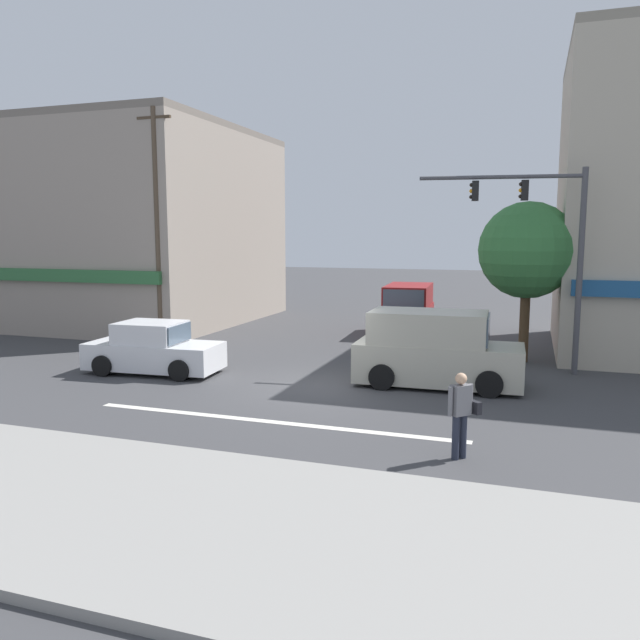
{
  "coord_description": "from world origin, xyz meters",
  "views": [
    {
      "loc": [
        5.5,
        -16.17,
        4.24
      ],
      "look_at": [
        -0.67,
        2.0,
        1.6
      ],
      "focal_mm": 35.0,
      "sensor_mm": 36.0,
      "label": 1
    }
  ],
  "objects_px": {
    "street_tree": "(528,251)",
    "utility_pole_far_right": "(598,251)",
    "sedan_crossing_center": "(154,350)",
    "van_parked_curbside": "(408,311)",
    "traffic_light_mast": "(547,237)",
    "utility_pole_near_left": "(158,225)",
    "pedestrian_foreground_with_bag": "(461,410)",
    "van_crossing_rightbound": "(435,351)"
  },
  "relations": [
    {
      "from": "street_tree",
      "to": "van_crossing_rightbound",
      "type": "height_order",
      "value": "street_tree"
    },
    {
      "from": "utility_pole_far_right",
      "to": "pedestrian_foreground_with_bag",
      "type": "height_order",
      "value": "utility_pole_far_right"
    },
    {
      "from": "sedan_crossing_center",
      "to": "pedestrian_foreground_with_bag",
      "type": "distance_m",
      "value": 10.79
    },
    {
      "from": "traffic_light_mast",
      "to": "van_crossing_rightbound",
      "type": "bearing_deg",
      "value": -136.77
    },
    {
      "from": "street_tree",
      "to": "van_crossing_rightbound",
      "type": "xyz_separation_m",
      "value": [
        -2.32,
        -4.33,
        -2.7
      ]
    },
    {
      "from": "sedan_crossing_center",
      "to": "pedestrian_foreground_with_bag",
      "type": "bearing_deg",
      "value": -24.93
    },
    {
      "from": "street_tree",
      "to": "van_parked_curbside",
      "type": "bearing_deg",
      "value": 137.33
    },
    {
      "from": "street_tree",
      "to": "sedan_crossing_center",
      "type": "relative_size",
      "value": 1.26
    },
    {
      "from": "utility_pole_near_left",
      "to": "van_parked_curbside",
      "type": "distance_m",
      "value": 10.79
    },
    {
      "from": "utility_pole_far_right",
      "to": "traffic_light_mast",
      "type": "xyz_separation_m",
      "value": [
        -1.82,
        -4.42,
        0.51
      ]
    },
    {
      "from": "traffic_light_mast",
      "to": "pedestrian_foreground_with_bag",
      "type": "distance_m",
      "value": 9.09
    },
    {
      "from": "van_parked_curbside",
      "to": "pedestrian_foreground_with_bag",
      "type": "xyz_separation_m",
      "value": [
        3.77,
        -14.38,
        -0.05
      ]
    },
    {
      "from": "utility_pole_near_left",
      "to": "van_parked_curbside",
      "type": "relative_size",
      "value": 1.89
    },
    {
      "from": "sedan_crossing_center",
      "to": "van_parked_curbside",
      "type": "xyz_separation_m",
      "value": [
        6.01,
        9.83,
        0.29
      ]
    },
    {
      "from": "street_tree",
      "to": "van_parked_curbside",
      "type": "height_order",
      "value": "street_tree"
    },
    {
      "from": "utility_pole_near_left",
      "to": "van_parked_curbside",
      "type": "bearing_deg",
      "value": 33.1
    },
    {
      "from": "sedan_crossing_center",
      "to": "van_parked_curbside",
      "type": "bearing_deg",
      "value": 58.58
    },
    {
      "from": "utility_pole_near_left",
      "to": "sedan_crossing_center",
      "type": "height_order",
      "value": "utility_pole_near_left"
    },
    {
      "from": "street_tree",
      "to": "van_parked_curbside",
      "type": "xyz_separation_m",
      "value": [
        -4.76,
        4.39,
        -2.7
      ]
    },
    {
      "from": "van_crossing_rightbound",
      "to": "van_parked_curbside",
      "type": "distance_m",
      "value": 9.06
    },
    {
      "from": "street_tree",
      "to": "utility_pole_far_right",
      "type": "xyz_separation_m",
      "value": [
        2.37,
        2.79,
        -0.04
      ]
    },
    {
      "from": "van_parked_curbside",
      "to": "van_crossing_rightbound",
      "type": "bearing_deg",
      "value": -74.34
    },
    {
      "from": "street_tree",
      "to": "sedan_crossing_center",
      "type": "height_order",
      "value": "street_tree"
    },
    {
      "from": "sedan_crossing_center",
      "to": "pedestrian_foreground_with_bag",
      "type": "height_order",
      "value": "pedestrian_foreground_with_bag"
    },
    {
      "from": "sedan_crossing_center",
      "to": "utility_pole_near_left",
      "type": "bearing_deg",
      "value": 120.38
    },
    {
      "from": "sedan_crossing_center",
      "to": "van_crossing_rightbound",
      "type": "bearing_deg",
      "value": 7.51
    },
    {
      "from": "utility_pole_far_right",
      "to": "sedan_crossing_center",
      "type": "bearing_deg",
      "value": -147.94
    },
    {
      "from": "traffic_light_mast",
      "to": "van_parked_curbside",
      "type": "relative_size",
      "value": 1.32
    },
    {
      "from": "traffic_light_mast",
      "to": "van_parked_curbside",
      "type": "height_order",
      "value": "traffic_light_mast"
    },
    {
      "from": "utility_pole_far_right",
      "to": "van_crossing_rightbound",
      "type": "relative_size",
      "value": 1.51
    },
    {
      "from": "utility_pole_far_right",
      "to": "van_crossing_rightbound",
      "type": "xyz_separation_m",
      "value": [
        -4.69,
        -7.12,
        -2.66
      ]
    },
    {
      "from": "street_tree",
      "to": "utility_pole_far_right",
      "type": "height_order",
      "value": "utility_pole_far_right"
    },
    {
      "from": "traffic_light_mast",
      "to": "street_tree",
      "type": "bearing_deg",
      "value": 108.77
    },
    {
      "from": "street_tree",
      "to": "van_parked_curbside",
      "type": "distance_m",
      "value": 7.02
    },
    {
      "from": "street_tree",
      "to": "pedestrian_foreground_with_bag",
      "type": "xyz_separation_m",
      "value": [
        -0.99,
        -9.99,
        -2.76
      ]
    },
    {
      "from": "sedan_crossing_center",
      "to": "utility_pole_far_right",
      "type": "bearing_deg",
      "value": 32.06
    },
    {
      "from": "van_crossing_rightbound",
      "to": "van_parked_curbside",
      "type": "xyz_separation_m",
      "value": [
        -2.45,
        8.72,
        0.0
      ]
    },
    {
      "from": "utility_pole_near_left",
      "to": "utility_pole_far_right",
      "type": "bearing_deg",
      "value": 14.16
    },
    {
      "from": "utility_pole_far_right",
      "to": "pedestrian_foreground_with_bag",
      "type": "distance_m",
      "value": 13.49
    },
    {
      "from": "street_tree",
      "to": "sedan_crossing_center",
      "type": "xyz_separation_m",
      "value": [
        -10.77,
        -5.45,
        -3.0
      ]
    },
    {
      "from": "sedan_crossing_center",
      "to": "van_parked_curbside",
      "type": "distance_m",
      "value": 11.53
    },
    {
      "from": "traffic_light_mast",
      "to": "sedan_crossing_center",
      "type": "distance_m",
      "value": 12.44
    }
  ]
}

